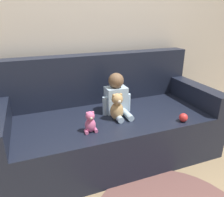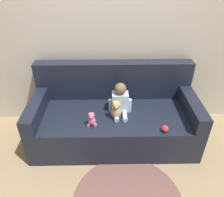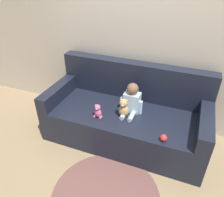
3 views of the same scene
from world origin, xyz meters
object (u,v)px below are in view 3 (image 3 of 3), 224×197
Objects in this scene: plush_toy_side at (98,111)px; toy_ball at (164,138)px; couch at (126,116)px; person_baby at (132,100)px; teddy_bear_brown at (124,108)px.

toy_ball is (0.86, -0.13, -0.05)m from plush_toy_side.
person_baby is (0.07, -0.05, 0.30)m from couch.
couch is at bearing 148.18° from person_baby.
plush_toy_side is at bearing -155.77° from teddy_bear_brown.
person_baby is at bearing 140.94° from toy_ball.
couch is 0.49m from plush_toy_side.
teddy_bear_brown is at bearing 24.23° from plush_toy_side.
couch reaches higher than plush_toy_side.
plush_toy_side reaches higher than toy_ball.
couch reaches higher than person_baby.
person_baby is 0.17m from teddy_bear_brown.
person_baby reaches higher than teddy_bear_brown.
couch is 11.22× the size of plush_toy_side.
couch is 5.27× the size of person_baby.
toy_ball is at bearing -39.06° from person_baby.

